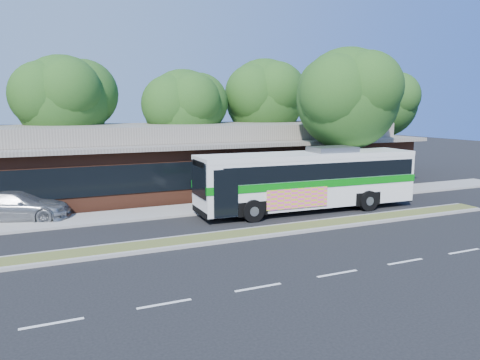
{
  "coord_description": "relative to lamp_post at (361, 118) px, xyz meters",
  "views": [
    {
      "loc": [
        -9.25,
        -17.44,
        5.57
      ],
      "look_at": [
        0.21,
        3.46,
        2.0
      ],
      "focal_mm": 35.0,
      "sensor_mm": 36.0,
      "label": 1
    }
  ],
  "objects": [
    {
      "name": "median_strip",
      "position": [
        -9.56,
        -5.4,
        -4.83
      ],
      "size": [
        26.0,
        1.1,
        0.15
      ],
      "primitive_type": "cube",
      "color": "#4D5D27",
      "rests_on": "ground"
    },
    {
      "name": "sidewalk",
      "position": [
        -9.56,
        0.4,
        -4.84
      ],
      "size": [
        44.0,
        2.6,
        0.12
      ],
      "primitive_type": "cube",
      "color": "gray",
      "rests_on": "ground"
    },
    {
      "name": "sidewalk_tree",
      "position": [
        -0.47,
        0.35,
        1.32
      ],
      "size": [
        6.91,
        6.2,
        9.18
      ],
      "color": "black",
      "rests_on": "ground"
    },
    {
      "name": "transit_bus",
      "position": [
        -5.14,
        -2.21,
        -2.99
      ],
      "size": [
        12.38,
        3.26,
        3.44
      ],
      "rotation": [
        0.0,
        0.0,
        -0.04
      ],
      "color": "silver",
      "rests_on": "ground"
    },
    {
      "name": "tree_bg_c",
      "position": [
        -8.16,
        9.13,
        0.69
      ],
      "size": [
        6.24,
        5.6,
        8.26
      ],
      "color": "black",
      "rests_on": "ground"
    },
    {
      "name": "tree_bg_d",
      "position": [
        -1.12,
        10.15,
        1.52
      ],
      "size": [
        6.91,
        6.2,
        9.37
      ],
      "color": "black",
      "rests_on": "ground"
    },
    {
      "name": "plaza_building",
      "position": [
        -9.56,
        6.99,
        -2.77
      ],
      "size": [
        33.2,
        11.2,
        4.45
      ],
      "color": "#53281A",
      "rests_on": "ground"
    },
    {
      "name": "tree_bg_f",
      "position": [
        10.87,
        10.14,
        1.16
      ],
      "size": [
        6.69,
        6.0,
        8.92
      ],
      "color": "black",
      "rests_on": "ground"
    },
    {
      "name": "tree_bg_e",
      "position": [
        4.85,
        9.14,
        0.84
      ],
      "size": [
        6.47,
        5.8,
        8.5
      ],
      "color": "black",
      "rests_on": "ground"
    },
    {
      "name": "sedan",
      "position": [
        -19.59,
        1.8,
        -4.15
      ],
      "size": [
        5.6,
        3.74,
        1.51
      ],
      "primitive_type": "imported",
      "rotation": [
        0.0,
        0.0,
        1.23
      ],
      "color": "#9DA0A4",
      "rests_on": "ground"
    },
    {
      "name": "tree_bg_b",
      "position": [
        -16.13,
        10.14,
        1.24
      ],
      "size": [
        6.69,
        6.0,
        9.0
      ],
      "color": "black",
      "rests_on": "ground"
    },
    {
      "name": "ground",
      "position": [
        -9.56,
        -6.0,
        -4.9
      ],
      "size": [
        120.0,
        120.0,
        0.0
      ],
      "primitive_type": "plane",
      "color": "black",
      "rests_on": "ground"
    },
    {
      "name": "lamp_post",
      "position": [
        0.0,
        0.0,
        0.0
      ],
      "size": [
        0.93,
        0.18,
        9.07
      ],
      "color": "slate",
      "rests_on": "ground"
    }
  ]
}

